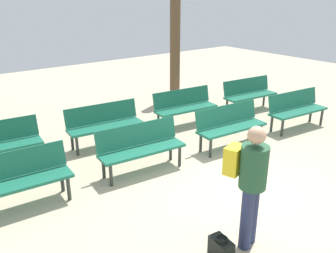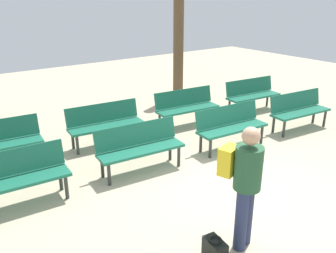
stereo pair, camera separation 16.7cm
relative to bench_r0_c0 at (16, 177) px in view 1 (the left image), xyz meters
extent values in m
plane|color=#BCAD8E|center=(3.05, -1.82, -0.50)|extent=(24.00, 24.00, 0.00)
cube|color=#19664C|center=(-0.01, -0.08, -0.07)|extent=(1.63, 0.55, 0.05)
cube|color=#19664C|center=(0.01, 0.12, 0.17)|extent=(1.60, 0.23, 0.40)
cylinder|color=#2D332D|center=(0.68, -0.28, -0.30)|extent=(0.06, 0.06, 0.40)
cylinder|color=#2D332D|center=(0.70, 0.04, -0.30)|extent=(0.06, 0.06, 0.40)
cube|color=#19664C|center=(2.14, -0.21, -0.07)|extent=(1.63, 0.59, 0.05)
cube|color=#19664C|center=(2.15, -0.01, 0.17)|extent=(1.60, 0.27, 0.40)
cylinder|color=#2D332D|center=(1.42, -0.31, -0.30)|extent=(0.06, 0.06, 0.40)
cylinder|color=#2D332D|center=(2.82, -0.44, -0.30)|extent=(0.06, 0.06, 0.40)
cylinder|color=#2D332D|center=(1.45, 0.01, -0.30)|extent=(0.06, 0.06, 0.40)
cylinder|color=#2D332D|center=(2.85, -0.12, -0.30)|extent=(0.06, 0.06, 0.40)
cube|color=#19664C|center=(4.26, -0.41, -0.07)|extent=(1.63, 0.57, 0.05)
cube|color=#19664C|center=(4.27, -0.21, 0.17)|extent=(1.60, 0.26, 0.40)
cylinder|color=#2D332D|center=(3.55, -0.51, -0.30)|extent=(0.06, 0.06, 0.40)
cylinder|color=#2D332D|center=(4.94, -0.63, -0.30)|extent=(0.06, 0.06, 0.40)
cylinder|color=#2D332D|center=(3.57, -0.20, -0.30)|extent=(0.06, 0.06, 0.40)
cylinder|color=#2D332D|center=(4.97, -0.31, -0.30)|extent=(0.06, 0.06, 0.40)
cube|color=#19664C|center=(6.33, -0.61, -0.07)|extent=(1.64, 0.60, 0.05)
cube|color=#19664C|center=(6.35, -0.41, 0.17)|extent=(1.60, 0.29, 0.40)
cylinder|color=#2D332D|center=(5.62, -0.70, -0.30)|extent=(0.06, 0.06, 0.40)
cylinder|color=#2D332D|center=(7.01, -0.84, -0.30)|extent=(0.06, 0.06, 0.40)
cylinder|color=#2D332D|center=(5.65, -0.38, -0.30)|extent=(0.06, 0.06, 0.40)
cylinder|color=#2D332D|center=(7.04, -0.52, -0.30)|extent=(0.06, 0.06, 0.40)
cylinder|color=#2D332D|center=(0.75, 1.27, -0.30)|extent=(0.06, 0.06, 0.40)
cylinder|color=#2D332D|center=(0.79, 1.59, -0.30)|extent=(0.06, 0.06, 0.40)
cube|color=#19664C|center=(2.19, 1.27, -0.07)|extent=(1.63, 0.59, 0.05)
cube|color=#19664C|center=(2.21, 1.47, 0.17)|extent=(1.60, 0.27, 0.40)
cylinder|color=#2D332D|center=(1.48, 1.18, -0.30)|extent=(0.06, 0.06, 0.40)
cylinder|color=#2D332D|center=(2.87, 1.05, -0.30)|extent=(0.06, 0.06, 0.40)
cylinder|color=#2D332D|center=(1.51, 1.50, -0.30)|extent=(0.06, 0.06, 0.40)
cylinder|color=#2D332D|center=(2.90, 1.37, -0.30)|extent=(0.06, 0.06, 0.40)
cube|color=#19664C|center=(4.33, 1.17, -0.07)|extent=(1.64, 0.60, 0.05)
cube|color=#19664C|center=(4.35, 1.37, 0.17)|extent=(1.60, 0.28, 0.40)
cylinder|color=#2D332D|center=(3.62, 1.08, -0.30)|extent=(0.06, 0.06, 0.40)
cylinder|color=#2D332D|center=(5.01, 0.94, -0.30)|extent=(0.06, 0.06, 0.40)
cylinder|color=#2D332D|center=(3.65, 1.40, -0.30)|extent=(0.06, 0.06, 0.40)
cylinder|color=#2D332D|center=(5.05, 1.26, -0.30)|extent=(0.06, 0.06, 0.40)
cube|color=#19664C|center=(6.49, 0.98, -0.07)|extent=(1.64, 0.60, 0.05)
cube|color=#19664C|center=(6.51, 1.18, 0.17)|extent=(1.60, 0.28, 0.40)
cylinder|color=#2D332D|center=(5.78, 0.89, -0.30)|extent=(0.06, 0.06, 0.40)
cylinder|color=#2D332D|center=(7.17, 0.75, -0.30)|extent=(0.06, 0.06, 0.40)
cylinder|color=#2D332D|center=(5.81, 1.21, -0.30)|extent=(0.06, 0.06, 0.40)
cylinder|color=#2D332D|center=(7.20, 1.07, -0.30)|extent=(0.06, 0.06, 0.40)
cylinder|color=brown|center=(5.70, 3.34, 1.22)|extent=(0.31, 0.31, 3.44)
cylinder|color=navy|center=(2.19, -2.68, -0.08)|extent=(0.16, 0.16, 0.85)
cylinder|color=navy|center=(2.03, -2.73, -0.08)|extent=(0.16, 0.16, 0.85)
cylinder|color=#235133|center=(2.11, -2.70, 0.62)|extent=(0.43, 0.43, 0.55)
sphere|color=tan|center=(2.11, -2.70, 1.04)|extent=(0.22, 0.22, 0.22)
cube|color=yellow|center=(2.03, -2.46, 0.65)|extent=(0.32, 0.26, 0.36)
cube|color=black|center=(1.65, -2.68, -0.37)|extent=(0.22, 0.34, 0.26)
torus|color=black|center=(1.65, -2.68, -0.22)|extent=(0.16, 0.16, 0.02)
camera|label=1|loc=(-1.05, -5.13, 2.61)|focal=38.13mm
camera|label=2|loc=(-0.92, -5.23, 2.61)|focal=38.13mm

